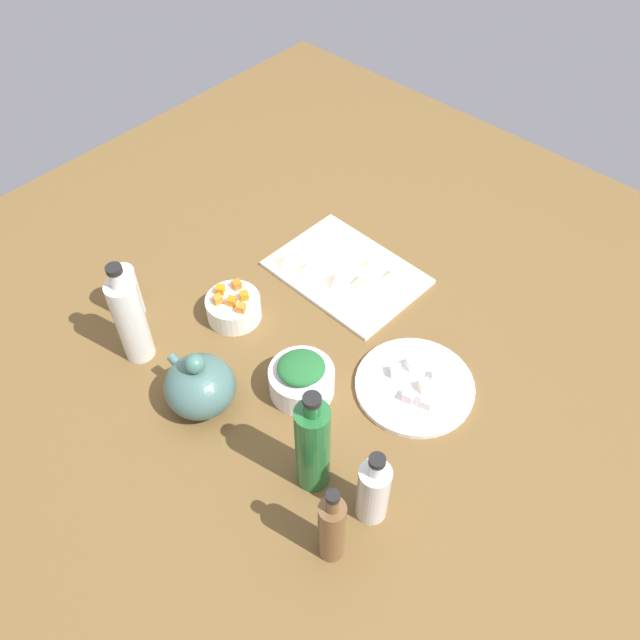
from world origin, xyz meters
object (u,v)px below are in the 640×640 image
Objects in this scene: cutting_board at (347,273)px; bottle_2 at (130,319)px; bowl_greens at (302,381)px; teapot at (200,386)px; plate_tofu at (415,386)px; bottle_1 at (313,446)px; bowl_carrots at (234,308)px; bottle_3 at (373,491)px; drinking_glass_0 at (127,292)px; bottle_0 at (332,529)px.

cutting_board is 1.33× the size of bottle_2.
bowl_greens is (-15.18, 31.38, 2.62)cm from cutting_board.
teapot reaches higher than cutting_board.
bottle_1 is at bearing 86.80° from plate_tofu.
teapot is 0.62× the size of bottle_2.
bowl_carrots is at bearing 15.52° from plate_tofu.
bowl_greens is 1.10× the size of bowl_carrots.
bottle_1 is (-39.98, 17.23, 8.61)cm from bowl_carrots.
bottle_1 is 12.80cm from bottle_3.
teapot is 20.29cm from bottle_2.
drinking_glass_0 reaches higher than plate_tofu.
teapot is at bearing 7.18° from bottle_3.
bottle_0 is 70.43cm from drinking_glass_0.
bottle_2 is (32.14, 16.22, 7.79)cm from bowl_greens.
drinking_glass_0 is (70.05, -0.52, -1.30)cm from bottle_3.
bottle_3 is (-12.05, -2.15, -3.75)cm from bottle_1.
bottle_1 reaches higher than bowl_carrots.
bottle_3 reaches higher than bowl_greens.
bottle_0 reaches higher than bowl_carrots.
bottle_1 reaches higher than cutting_board.
bottle_0 reaches higher than drinking_glass_0.
bowl_carrots is 23.32cm from bottle_2.
plate_tofu is 43.30cm from teapot.
cutting_board is at bearing -109.62° from bottle_2.
bottle_0 is at bearing 175.56° from bottle_2.
bottle_2 reaches higher than bowl_greens.
bottle_3 is (-39.55, -4.98, 1.69)cm from teapot.
bottle_0 is at bearing 105.19° from plate_tofu.
bottle_0 is (-9.97, 36.74, 8.00)cm from plate_tofu.
bowl_carrots is 0.96× the size of drinking_glass_0.
bottle_1 is at bearing 156.68° from bowl_carrots.
plate_tofu is 1.93× the size of drinking_glass_0.
cutting_board is 28.77cm from bowl_carrots.
bottle_2 is 2.02× the size of drinking_glass_0.
plate_tofu is 30.77cm from bottle_1.
cutting_board is 34.96cm from bowl_greens.
teapot is 39.51cm from bottle_0.
plate_tofu is 43.21cm from bowl_carrots.
drinking_glass_0 is at bearing 56.19° from cutting_board.
teapot is (12.49, 15.64, 2.79)cm from bowl_greens.
bottle_0 reaches higher than teapot.
plate_tofu is 0.94× the size of bottle_1.
bowl_greens is 25.36cm from bowl_carrots.
bowl_carrots is at bearing -10.04° from bowl_greens.
bottle_0 is (-51.56, 25.19, 5.85)cm from bowl_carrots.
bottle_2 is at bearing 4.13° from bottle_1.
plate_tofu is 23.19cm from bowl_greens.
bowl_greens is 36.84cm from bottle_2.
bowl_greens is 0.52× the size of bottle_2.
bottle_2 reaches higher than bottle_0.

